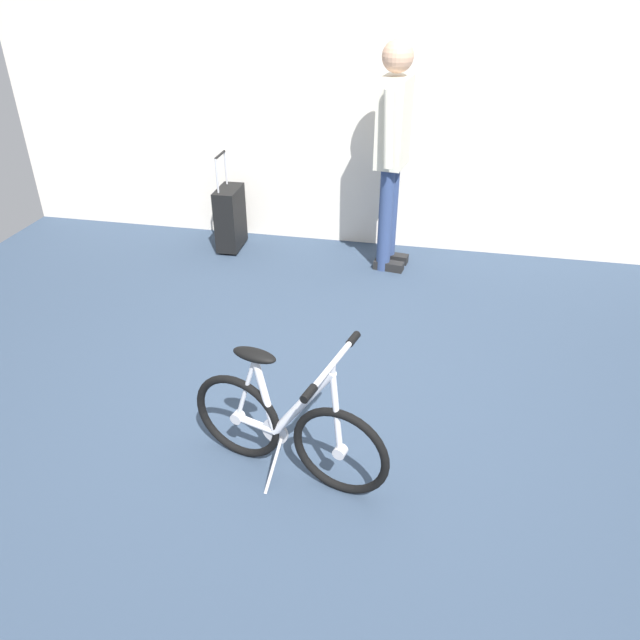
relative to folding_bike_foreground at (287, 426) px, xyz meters
name	(u,v)px	position (x,y,z in m)	size (l,w,h in m)	color
ground_plane	(318,424)	(0.08, 0.37, -0.29)	(6.62, 6.62, 0.00)	#2D3D51
back_wall	(384,83)	(0.08, 2.93, 1.06)	(6.62, 0.10, 2.70)	silver
folding_bike_foreground	(287,426)	(0.00, 0.00, 0.00)	(1.01, 0.52, 0.74)	black
visitor_near_wall	(393,145)	(0.21, 2.45, 0.71)	(0.31, 0.53, 1.72)	navy
rolling_suitcase	(230,218)	(-1.15, 2.53, 0.00)	(0.19, 0.36, 0.83)	black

